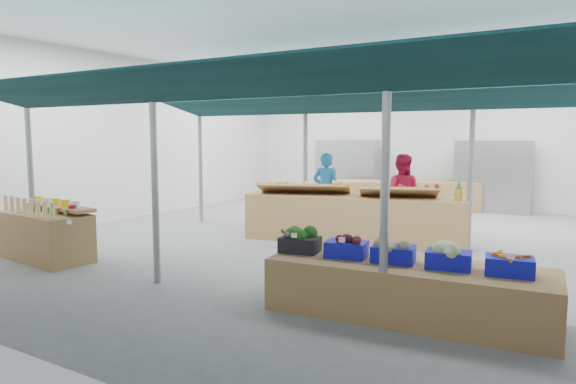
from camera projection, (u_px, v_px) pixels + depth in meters
name	position (u px, v px, depth m)	size (l,w,h in m)	color
floor	(336.00, 242.00, 10.49)	(13.00, 13.00, 0.00)	slate
hall	(365.00, 114.00, 11.43)	(13.00, 13.00, 13.00)	silver
pole_grid	(332.00, 157.00, 8.42)	(10.00, 4.60, 3.00)	gray
awnings	(333.00, 97.00, 8.31)	(9.50, 7.08, 0.30)	black
back_shelving_left	(347.00, 171.00, 16.78)	(2.00, 0.50, 2.00)	#B23F33
back_shelving_right	(493.00, 177.00, 14.48)	(2.00, 0.50, 2.00)	#B23F33
bottle_shelf	(47.00, 234.00, 8.98)	(1.94, 1.30, 1.11)	olive
veg_counter	(408.00, 290.00, 6.14)	(3.31, 1.10, 0.64)	olive
fruit_counter	(354.00, 219.00, 10.46)	(4.43, 1.05, 0.95)	olive
far_counter	(398.00, 195.00, 15.14)	(4.59, 0.92, 0.83)	olive
vendor_left	(326.00, 191.00, 11.97)	(0.65, 0.42, 1.77)	#1968A6
vendor_right	(401.00, 195.00, 11.05)	(0.86, 0.67, 1.77)	#AD1538
crate_broccoli	(300.00, 240.00, 6.71)	(0.55, 0.44, 0.35)	black
crate_beets	(346.00, 247.00, 6.43)	(0.55, 0.44, 0.29)	#0F11A7
crate_celeriac	(393.00, 250.00, 6.17)	(0.55, 0.44, 0.31)	#0F11A7
crate_cabbage	(449.00, 255.00, 5.88)	(0.55, 0.44, 0.35)	#0F11A7
crate_carrots	(509.00, 265.00, 5.61)	(0.55, 0.44, 0.29)	#0F11A7
sparrow	(286.00, 234.00, 6.67)	(0.12, 0.09, 0.11)	brown
pole_ribbon	(72.00, 208.00, 7.69)	(0.12, 0.12, 0.28)	red
apple_heap_yellow	(304.00, 186.00, 10.66)	(2.02, 1.33, 0.27)	#997247
apple_heap_red	(399.00, 190.00, 9.98)	(1.65, 1.19, 0.27)	#997247
pineapple	(459.00, 191.00, 9.59)	(0.14, 0.14, 0.39)	#8C6019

